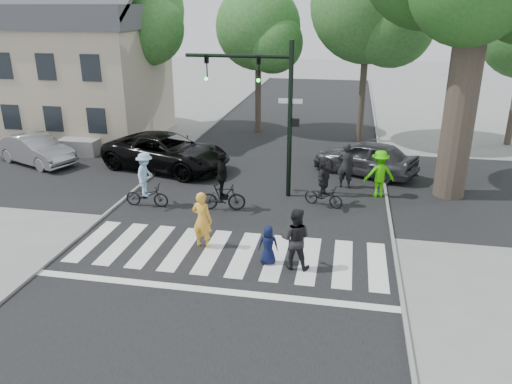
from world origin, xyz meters
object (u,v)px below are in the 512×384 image
cyclist_right (324,184)px  car_silver (36,149)px  traffic_signal (268,98)px  pedestrian_woman (202,220)px  car_suv (167,152)px  car_grey (365,157)px  pedestrian_adult (295,239)px  pedestrian_child (268,245)px  cyclist_mid (222,187)px  cyclist_left (146,183)px

cyclist_right → car_silver: cyclist_right is taller
traffic_signal → pedestrian_woman: 5.89m
pedestrian_woman → car_suv: (-3.88, 7.34, -0.09)m
car_grey → pedestrian_adult: bearing=11.2°
pedestrian_child → cyclist_right: (1.32, 4.82, 0.28)m
car_silver → cyclist_right: bearing=-79.1°
traffic_signal → pedestrian_adult: traffic_signal is taller
pedestrian_child → car_suv: bearing=-63.0°
cyclist_mid → cyclist_right: (3.65, 1.09, -0.03)m
pedestrian_child → pedestrian_adult: (0.79, -0.09, 0.32)m
cyclist_left → cyclist_right: (6.55, 1.27, -0.04)m
cyclist_mid → car_suv: 5.70m
cyclist_mid → pedestrian_woman: bearing=-87.5°
cyclist_right → pedestrian_woman: bearing=-130.4°
traffic_signal → car_suv: bearing=154.8°
pedestrian_adult → cyclist_left: (-6.02, 3.65, -0.01)m
pedestrian_adult → cyclist_mid: size_ratio=0.83×
cyclist_left → car_suv: bearing=100.7°
cyclist_left → cyclist_mid: size_ratio=0.95×
cyclist_left → car_silver: 8.36m
cyclist_right → car_grey: (1.57, 4.17, -0.09)m
cyclist_left → car_suv: (-0.85, 4.48, -0.08)m
car_grey → car_suv: bearing=-59.7°
traffic_signal → cyclist_right: traffic_signal is taller
cyclist_left → car_grey: bearing=33.8°
pedestrian_adult → cyclist_right: (0.52, 4.92, -0.05)m
pedestrian_adult → car_grey: pedestrian_adult is taller
car_suv → car_silver: car_suv is taller
car_silver → traffic_signal: bearing=-77.5°
pedestrian_adult → car_silver: pedestrian_adult is taller
car_grey → cyclist_mid: bearing=-20.6°
pedestrian_woman → pedestrian_child: bearing=175.1°
pedestrian_adult → car_suv: (-6.87, 8.13, -0.09)m
traffic_signal → pedestrian_woman: bearing=-104.0°
car_silver → pedestrian_adult: bearing=-97.7°
pedestrian_adult → traffic_signal: bearing=-70.4°
car_suv → cyclist_right: bearing=-98.7°
traffic_signal → pedestrian_adult: size_ratio=3.26×
traffic_signal → cyclist_left: (-4.26, -2.07, -2.99)m
cyclist_left → cyclist_right: 6.67m
cyclist_mid → car_suv: cyclist_mid is taller
cyclist_left → car_grey: size_ratio=0.46×
traffic_signal → car_silver: 12.14m
pedestrian_child → car_silver: (-12.51, 7.66, 0.11)m
cyclist_left → pedestrian_woman: bearing=-43.4°
pedestrian_woman → pedestrian_child: (2.20, -0.70, -0.32)m
pedestrian_adult → cyclist_right: size_ratio=0.94×
cyclist_left → car_silver: cyclist_left is taller
pedestrian_woman → pedestrian_adult: bearing=177.9°
car_suv → pedestrian_adult: bearing=-125.0°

